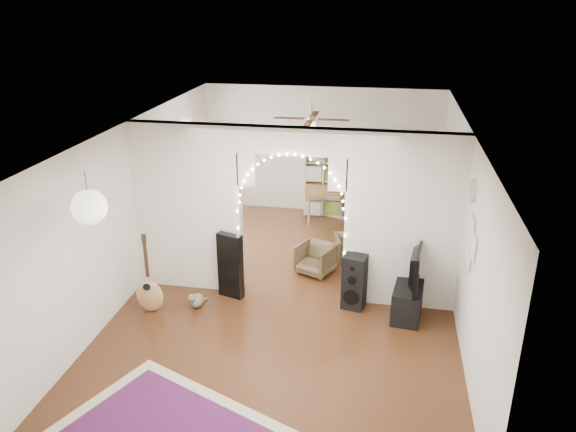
% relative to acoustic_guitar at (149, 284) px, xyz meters
% --- Properties ---
extents(floor, '(7.50, 7.50, 0.00)m').
position_rel_acoustic_guitar_xyz_m(floor, '(2.01, 0.91, -0.47)').
color(floor, black).
rests_on(floor, ground).
extents(ceiling, '(5.00, 7.50, 0.02)m').
position_rel_acoustic_guitar_xyz_m(ceiling, '(2.01, 0.91, 2.23)').
color(ceiling, white).
rests_on(ceiling, wall_back).
extents(wall_back, '(5.00, 0.02, 2.70)m').
position_rel_acoustic_guitar_xyz_m(wall_back, '(2.01, 4.66, 0.88)').
color(wall_back, silver).
rests_on(wall_back, floor).
extents(wall_front, '(5.00, 0.02, 2.70)m').
position_rel_acoustic_guitar_xyz_m(wall_front, '(2.01, -2.84, 0.88)').
color(wall_front, silver).
rests_on(wall_front, floor).
extents(wall_left, '(0.02, 7.50, 2.70)m').
position_rel_acoustic_guitar_xyz_m(wall_left, '(-0.49, 0.91, 0.88)').
color(wall_left, silver).
rests_on(wall_left, floor).
extents(wall_right, '(0.02, 7.50, 2.70)m').
position_rel_acoustic_guitar_xyz_m(wall_right, '(4.51, 0.91, 0.88)').
color(wall_right, silver).
rests_on(wall_right, floor).
extents(divider_wall, '(5.00, 0.20, 2.70)m').
position_rel_acoustic_guitar_xyz_m(divider_wall, '(2.01, 0.91, 0.96)').
color(divider_wall, silver).
rests_on(divider_wall, floor).
extents(fairy_lights, '(1.64, 0.04, 1.60)m').
position_rel_acoustic_guitar_xyz_m(fairy_lights, '(2.01, 0.78, 1.08)').
color(fairy_lights, '#FFEABF').
rests_on(fairy_lights, divider_wall).
extents(window, '(0.04, 1.20, 1.40)m').
position_rel_acoustic_guitar_xyz_m(window, '(-0.46, 2.71, 1.03)').
color(window, white).
rests_on(window, wall_left).
extents(wall_clock, '(0.03, 0.31, 0.31)m').
position_rel_acoustic_guitar_xyz_m(wall_clock, '(4.49, 0.31, 1.63)').
color(wall_clock, white).
rests_on(wall_clock, wall_right).
extents(picture_frames, '(0.02, 0.50, 0.70)m').
position_rel_acoustic_guitar_xyz_m(picture_frames, '(4.49, -0.09, 1.03)').
color(picture_frames, white).
rests_on(picture_frames, wall_right).
extents(paper_lantern, '(0.40, 0.40, 0.40)m').
position_rel_acoustic_guitar_xyz_m(paper_lantern, '(0.11, -1.49, 1.78)').
color(paper_lantern, white).
rests_on(paper_lantern, ceiling).
extents(ceiling_fan, '(1.10, 1.10, 0.30)m').
position_rel_acoustic_guitar_xyz_m(ceiling_fan, '(2.01, 2.91, 1.93)').
color(ceiling_fan, '#B6893C').
rests_on(ceiling_fan, ceiling).
extents(guitar_case, '(0.43, 0.25, 1.06)m').
position_rel_acoustic_guitar_xyz_m(guitar_case, '(1.08, 0.66, 0.06)').
color(guitar_case, black).
rests_on(guitar_case, floor).
extents(acoustic_guitar, '(0.45, 0.22, 1.07)m').
position_rel_acoustic_guitar_xyz_m(acoustic_guitar, '(0.00, 0.00, 0.00)').
color(acoustic_guitar, '#B78149').
rests_on(acoustic_guitar, floor).
extents(tabby_cat, '(0.27, 0.43, 0.29)m').
position_rel_acoustic_guitar_xyz_m(tabby_cat, '(0.64, 0.24, -0.35)').
color(tabby_cat, brown).
rests_on(tabby_cat, floor).
extents(floor_speaker, '(0.39, 0.35, 0.86)m').
position_rel_acoustic_guitar_xyz_m(floor_speaker, '(3.00, 0.66, -0.04)').
color(floor_speaker, black).
rests_on(floor_speaker, floor).
extents(media_console, '(0.53, 1.04, 0.50)m').
position_rel_acoustic_guitar_xyz_m(media_console, '(3.82, 0.66, -0.22)').
color(media_console, black).
rests_on(media_console, floor).
extents(tv, '(0.28, 1.08, 0.62)m').
position_rel_acoustic_guitar_xyz_m(tv, '(3.82, 0.66, 0.34)').
color(tv, black).
rests_on(tv, media_console).
extents(bookcase, '(1.62, 0.92, 1.62)m').
position_rel_acoustic_guitar_xyz_m(bookcase, '(2.49, 4.41, 0.34)').
color(bookcase, beige).
rests_on(bookcase, floor).
extents(dining_table, '(1.27, 0.91, 0.76)m').
position_rel_acoustic_guitar_xyz_m(dining_table, '(2.36, 4.09, 0.21)').
color(dining_table, brown).
rests_on(dining_table, floor).
extents(flower_vase, '(0.20, 0.20, 0.19)m').
position_rel_acoustic_guitar_xyz_m(flower_vase, '(2.36, 4.09, 0.38)').
color(flower_vase, silver).
rests_on(flower_vase, dining_table).
extents(dining_chair_left, '(0.74, 0.75, 0.52)m').
position_rel_acoustic_guitar_xyz_m(dining_chair_left, '(2.29, 1.67, -0.21)').
color(dining_chair_left, brown).
rests_on(dining_chair_left, floor).
extents(dining_chair_right, '(0.66, 0.67, 0.49)m').
position_rel_acoustic_guitar_xyz_m(dining_chair_right, '(2.84, 2.26, -0.23)').
color(dining_chair_right, brown).
rests_on(dining_chair_right, floor).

